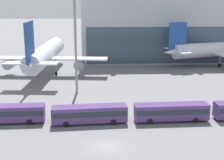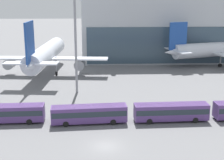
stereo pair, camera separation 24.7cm
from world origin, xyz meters
TOP-DOWN VIEW (x-y plane):
  - ground_plane at (0.00, 0.00)m, footprint 440.00×440.00m
  - airliner_at_gate_far at (-15.10, 43.40)m, footprint 33.45×35.01m
  - airliner_parked_remote at (34.13, 53.20)m, footprint 35.26×37.32m
  - shuttle_bus_1 at (-16.71, 9.68)m, footprint 12.83×3.14m
  - shuttle_bus_2 at (-2.62, 8.86)m, footprint 12.91×3.61m
  - shuttle_bus_3 at (11.47, 9.35)m, footprint 12.83×3.11m
  - floodlight_mast at (-5.80, 26.95)m, footprint 2.02×2.02m

SIDE VIEW (x-z plane):
  - ground_plane at x=0.00m, z-range 0.00..0.00m
  - shuttle_bus_1 at x=-16.71m, z-range 0.28..3.36m
  - shuttle_bus_2 at x=-2.62m, z-range 0.28..3.36m
  - shuttle_bus_3 at x=11.47m, z-range 0.28..3.36m
  - airliner_parked_remote at x=34.13m, z-range -1.83..11.34m
  - airliner_at_gate_far at x=-15.10m, z-range -2.21..13.02m
  - floodlight_mast at x=-5.80m, z-range 2.86..29.53m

